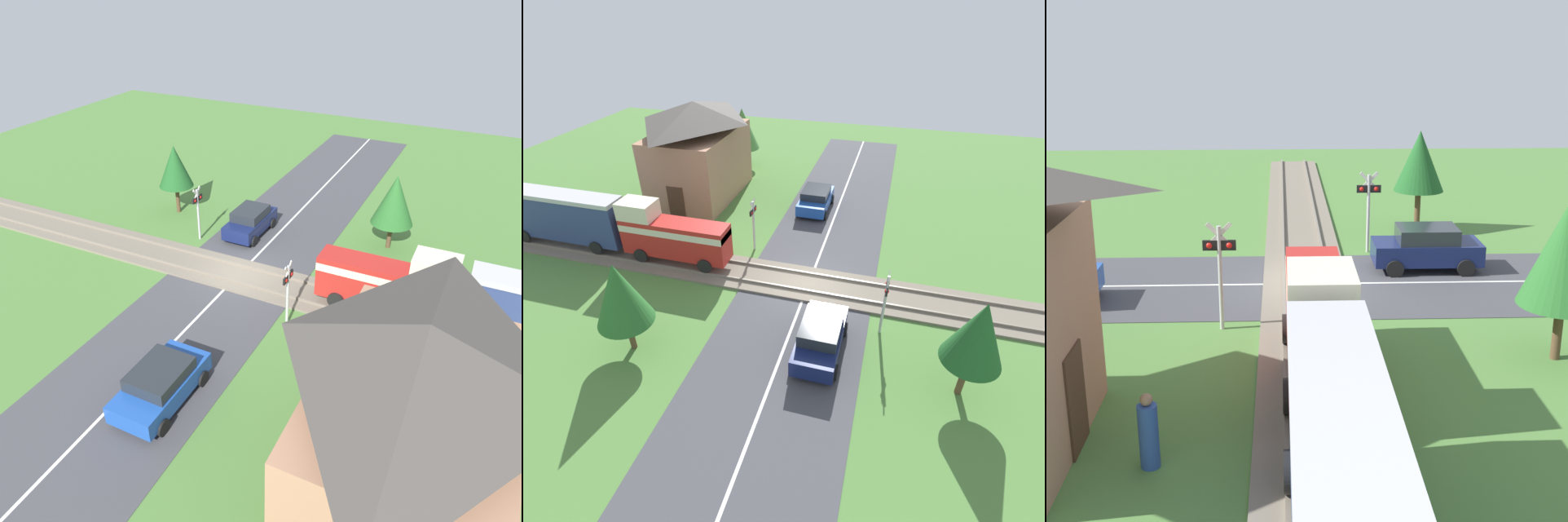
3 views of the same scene
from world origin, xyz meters
TOP-DOWN VIEW (x-y plane):
  - ground_plane at (0.00, 0.00)m, footprint 60.00×60.00m
  - road_surface at (0.00, 0.00)m, footprint 48.00×6.40m
  - track_bed at (0.00, 0.00)m, footprint 2.80×48.00m
  - train at (0.00, 11.19)m, footprint 1.58×13.54m
  - car_near_crossing at (-4.24, -1.44)m, footprint 3.72×1.84m
  - car_far_side at (8.33, 1.44)m, footprint 3.85×1.99m
  - crossing_signal_west_approach at (-2.46, -3.70)m, footprint 0.90×0.18m
  - crossing_signal_east_approach at (2.46, 3.70)m, footprint 0.90×0.18m
  - station_building at (8.54, 9.74)m, footprint 8.03×5.23m
  - pedestrian_by_station at (3.31, 10.47)m, footprint 0.38×0.38m
  - tree_roadside_hedge at (-6.11, 5.97)m, footprint 2.20×2.20m
  - tree_beyond_track at (-4.89, -6.72)m, footprint 2.05×2.05m

SIDE VIEW (x-z plane):
  - ground_plane at x=0.00m, z-range 0.00..0.00m
  - road_surface at x=0.00m, z-range 0.00..0.02m
  - track_bed at x=0.00m, z-range -0.05..0.19m
  - pedestrian_by_station at x=3.31m, z-range -0.07..1.46m
  - car_far_side at x=8.33m, z-range 0.04..1.53m
  - car_near_crossing at x=-4.24m, z-range 0.03..1.58m
  - train at x=0.00m, z-range 0.28..3.46m
  - crossing_signal_west_approach at x=-2.46m, z-range 0.44..3.50m
  - crossing_signal_east_approach at x=2.46m, z-range 0.44..3.50m
  - tree_roadside_hedge at x=-6.11m, z-range 0.72..4.83m
  - tree_beyond_track at x=-4.89m, z-range 0.84..5.02m
  - station_building at x=8.54m, z-range -0.08..6.32m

